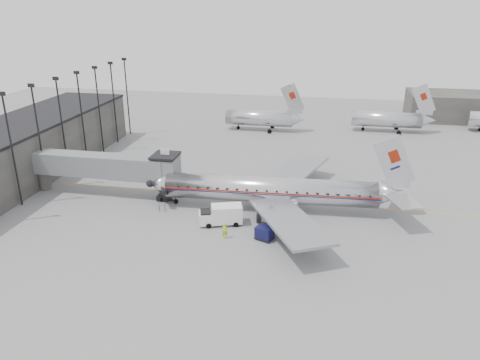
{
  "coord_description": "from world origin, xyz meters",
  "views": [
    {
      "loc": [
        12.4,
        -52.85,
        25.93
      ],
      "look_at": [
        1.19,
        4.55,
        3.2
      ],
      "focal_mm": 35.0,
      "sensor_mm": 36.0,
      "label": 1
    }
  ],
  "objects_px": {
    "service_van": "(221,215)",
    "baggage_cart_white": "(288,207)",
    "ramp_worker": "(225,231)",
    "baggage_cart_navy": "(264,233)",
    "airliner": "(276,190)"
  },
  "relations": [
    {
      "from": "baggage_cart_white",
      "to": "service_van",
      "type": "bearing_deg",
      "value": -155.69
    },
    {
      "from": "baggage_cart_navy",
      "to": "baggage_cart_white",
      "type": "distance_m",
      "value": 7.67
    },
    {
      "from": "service_van",
      "to": "baggage_cart_white",
      "type": "xyz_separation_m",
      "value": [
        7.78,
        4.57,
        -0.31
      ]
    },
    {
      "from": "airliner",
      "to": "ramp_worker",
      "type": "relative_size",
      "value": 17.94
    },
    {
      "from": "airliner",
      "to": "service_van",
      "type": "relative_size",
      "value": 6.12
    },
    {
      "from": "service_van",
      "to": "baggage_cart_navy",
      "type": "relative_size",
      "value": 2.33
    },
    {
      "from": "service_van",
      "to": "ramp_worker",
      "type": "bearing_deg",
      "value": -87.28
    },
    {
      "from": "baggage_cart_white",
      "to": "ramp_worker",
      "type": "height_order",
      "value": "ramp_worker"
    },
    {
      "from": "airliner",
      "to": "ramp_worker",
      "type": "xyz_separation_m",
      "value": [
        -4.75,
        -9.04,
        -1.77
      ]
    },
    {
      "from": "service_van",
      "to": "airliner",
      "type": "bearing_deg",
      "value": 25.79
    },
    {
      "from": "baggage_cart_white",
      "to": "ramp_worker",
      "type": "xyz_separation_m",
      "value": [
        -6.53,
        -8.0,
        -0.04
      ]
    },
    {
      "from": "service_van",
      "to": "baggage_cart_navy",
      "type": "distance_m",
      "value": 6.45
    },
    {
      "from": "service_van",
      "to": "ramp_worker",
      "type": "xyz_separation_m",
      "value": [
        1.25,
        -3.43,
        -0.34
      ]
    },
    {
      "from": "service_van",
      "to": "baggage_cart_navy",
      "type": "height_order",
      "value": "service_van"
    },
    {
      "from": "baggage_cart_navy",
      "to": "ramp_worker",
      "type": "bearing_deg",
      "value": -149.55
    }
  ]
}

